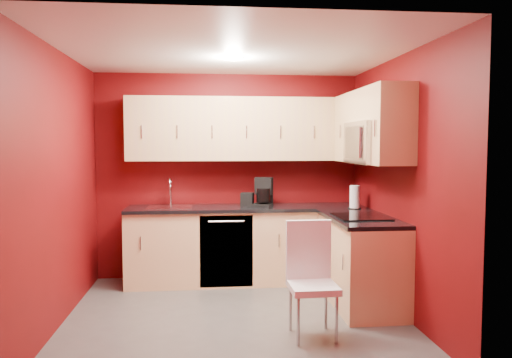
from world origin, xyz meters
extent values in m
plane|color=#4F4C4A|center=(0.00, 0.00, 0.00)|extent=(3.20, 3.20, 0.00)
plane|color=white|center=(0.00, 0.00, 2.50)|extent=(3.20, 3.20, 0.00)
plane|color=#5E090C|center=(0.00, 1.50, 1.25)|extent=(3.20, 0.00, 3.20)
plane|color=#5E090C|center=(0.00, -1.50, 1.25)|extent=(3.20, 0.00, 3.20)
plane|color=#5E090C|center=(-1.60, 0.00, 1.25)|extent=(0.00, 3.00, 3.00)
plane|color=#5E090C|center=(1.60, 0.00, 1.25)|extent=(0.00, 3.00, 3.00)
cube|color=#ECC487|center=(0.20, 1.20, 0.43)|extent=(2.80, 0.60, 0.87)
cube|color=#ECC487|center=(1.30, 0.25, 0.43)|extent=(0.60, 1.30, 0.87)
cube|color=black|center=(0.20, 1.19, 0.89)|extent=(2.80, 0.63, 0.04)
cube|color=black|center=(1.29, 0.23, 0.89)|extent=(0.63, 1.27, 0.04)
cube|color=tan|center=(0.20, 1.32, 1.83)|extent=(2.80, 0.35, 0.75)
cube|color=tan|center=(1.43, 0.86, 1.83)|extent=(0.35, 0.57, 0.75)
cube|color=tan|center=(1.43, -0.29, 1.83)|extent=(0.35, 0.22, 0.75)
cube|color=tan|center=(1.43, 0.20, 2.04)|extent=(0.35, 0.76, 0.33)
cube|color=silver|center=(1.40, 0.20, 1.66)|extent=(0.40, 0.76, 0.42)
cube|color=black|center=(1.21, 0.20, 1.66)|extent=(0.02, 0.62, 0.33)
cylinder|color=silver|center=(1.19, -0.03, 1.66)|extent=(0.02, 0.02, 0.29)
cube|color=black|center=(1.28, 0.20, 0.92)|extent=(0.50, 0.55, 0.01)
cube|color=silver|center=(-0.70, 1.18, 0.91)|extent=(0.52, 0.42, 0.02)
cylinder|color=silver|center=(-0.70, 1.38, 1.04)|extent=(0.02, 0.02, 0.26)
torus|color=silver|center=(-0.70, 1.31, 1.17)|extent=(0.02, 0.16, 0.16)
cylinder|color=silver|center=(-0.70, 1.24, 1.11)|extent=(0.02, 0.02, 0.12)
cube|color=black|center=(-0.05, 0.91, 0.43)|extent=(0.60, 0.02, 0.82)
cylinder|color=white|center=(0.00, 0.30, 2.48)|extent=(0.20, 0.20, 0.01)
camera|label=1|loc=(-0.27, -4.66, 1.65)|focal=35.00mm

